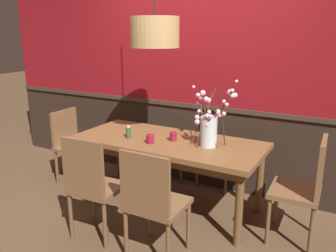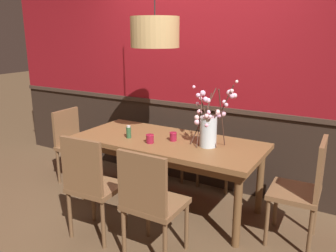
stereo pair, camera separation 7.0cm
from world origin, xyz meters
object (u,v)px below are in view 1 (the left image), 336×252
object	(u,v)px
chair_head_east_end	(305,185)
pendant_lamp	(155,32)
vase_with_blossoms	(210,127)
chair_far_side_left	(180,137)
condiment_bottle	(128,132)
dining_table	(168,148)
candle_holder_nearer_center	(173,137)
chair_near_side_left	(92,183)
candle_holder_nearer_edge	(150,139)
chair_head_west_end	(71,142)
chair_near_side_right	(153,200)
chair_far_side_right	(221,142)

from	to	relation	value
chair_head_east_end	pendant_lamp	bearing A→B (deg)	-178.25
chair_head_east_end	vase_with_blossoms	size ratio (longest dim) A/B	1.55
chair_far_side_left	condiment_bottle	world-z (taller)	chair_far_side_left
chair_head_east_end	dining_table	bearing A→B (deg)	-179.82
candle_holder_nearer_center	chair_far_side_left	bearing A→B (deg)	112.93
chair_near_side_left	pendant_lamp	world-z (taller)	pendant_lamp
chair_head_east_end	condiment_bottle	xyz separation A→B (m)	(-1.73, -0.15, 0.26)
condiment_bottle	pendant_lamp	distance (m)	1.04
chair_far_side_left	candle_holder_nearer_center	bearing A→B (deg)	-67.07
candle_holder_nearer_edge	pendant_lamp	bearing A→B (deg)	97.30
chair_head_west_end	pendant_lamp	size ratio (longest dim) A/B	0.75
chair_near_side_right	chair_near_side_left	bearing A→B (deg)	-178.92
chair_far_side_left	pendant_lamp	world-z (taller)	pendant_lamp
chair_far_side_right	condiment_bottle	bearing A→B (deg)	-124.00
chair_near_side_left	chair_head_east_end	size ratio (longest dim) A/B	1.00
chair_far_side_left	chair_head_east_end	bearing A→B (deg)	-27.11
chair_near_side_left	chair_far_side_right	distance (m)	1.77
vase_with_blossoms	condiment_bottle	size ratio (longest dim) A/B	4.72
chair_far_side_right	candle_holder_nearer_center	size ratio (longest dim) A/B	10.64
chair_head_east_end	vase_with_blossoms	distance (m)	0.98
pendant_lamp	chair_head_east_end	bearing A→B (deg)	1.75
chair_head_west_end	vase_with_blossoms	distance (m)	1.84
chair_near_side_left	chair_head_west_end	xyz separation A→B (m)	(-1.07, 0.85, -0.04)
chair_far_side_left	candle_holder_nearer_center	size ratio (longest dim) A/B	9.97
chair_near_side_left	condiment_bottle	xyz separation A→B (m)	(-0.11, 0.71, 0.26)
dining_table	pendant_lamp	xyz separation A→B (m)	(-0.12, -0.04, 1.15)
dining_table	candle_holder_nearer_center	distance (m)	0.14
vase_with_blossoms	candle_holder_nearer_edge	xyz separation A→B (m)	(-0.54, -0.21, -0.15)
dining_table	chair_head_west_end	bearing A→B (deg)	-179.79
chair_far_side_left	chair_head_east_end	size ratio (longest dim) A/B	0.91
chair_near_side_right	chair_head_west_end	xyz separation A→B (m)	(-1.68, 0.84, -0.03)
chair_far_side_right	candle_holder_nearer_center	distance (m)	0.89
vase_with_blossoms	chair_head_east_end	bearing A→B (deg)	-1.43
chair_near_side_left	chair_far_side_left	distance (m)	1.70
vase_with_blossoms	condiment_bottle	bearing A→B (deg)	-168.19
pendant_lamp	chair_near_side_left	bearing A→B (deg)	-100.93
chair_near_side_right	chair_head_east_end	distance (m)	1.32
dining_table	chair_far_side_right	world-z (taller)	chair_far_side_right
chair_head_west_end	candle_holder_nearer_edge	xyz separation A→B (m)	(1.25, -0.17, 0.28)
chair_near_side_left	chair_head_west_end	bearing A→B (deg)	141.46
dining_table	pendant_lamp	distance (m)	1.15
chair_near_side_left	candle_holder_nearer_edge	distance (m)	0.74
dining_table	chair_head_east_end	bearing A→B (deg)	0.18
dining_table	candle_holder_nearer_edge	world-z (taller)	candle_holder_nearer_edge
vase_with_blossoms	pendant_lamp	bearing A→B (deg)	-173.18
condiment_bottle	pendant_lamp	size ratio (longest dim) A/B	0.11
vase_with_blossoms	pendant_lamp	xyz separation A→B (m)	(-0.56, -0.07, 0.87)
chair_far_side_left	condiment_bottle	distance (m)	1.04
chair_far_side_left	chair_far_side_right	distance (m)	0.57
chair_far_side_left	chair_head_east_end	distance (m)	1.84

